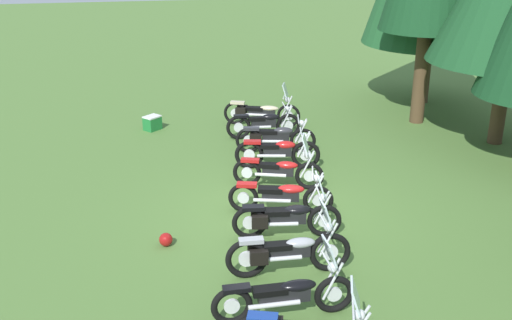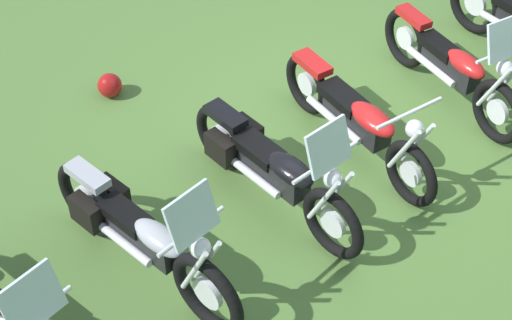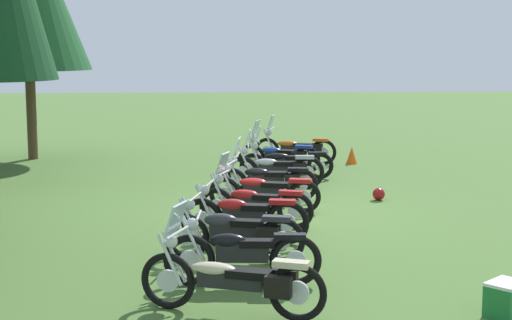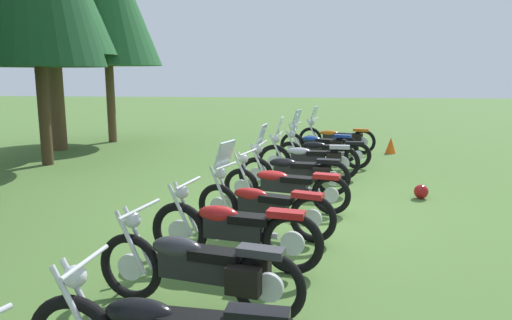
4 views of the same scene
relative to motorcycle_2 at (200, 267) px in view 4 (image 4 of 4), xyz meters
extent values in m
plane|color=#4C7033|center=(3.66, -0.75, -0.46)|extent=(80.00, 80.00, 0.00)
ellipsoid|color=black|center=(-1.25, 0.16, 0.18)|extent=(0.26, 0.53, 0.20)
cube|color=black|center=(-1.31, -0.70, 0.24)|extent=(0.19, 0.45, 0.08)
cylinder|color=silver|center=(-1.28, 0.64, 0.20)|extent=(0.07, 0.34, 0.65)
cylinder|color=silver|center=(-1.15, 0.63, 0.20)|extent=(0.07, 0.34, 0.65)
cylinder|color=silver|center=(-1.22, 0.56, 0.54)|extent=(0.62, 0.08, 0.04)
sphere|color=silver|center=(-1.21, 0.65, 0.42)|extent=(0.18, 0.18, 0.17)
torus|color=black|center=(0.17, 0.77, -0.10)|extent=(0.25, 0.72, 0.72)
cylinder|color=silver|center=(0.17, 0.77, -0.10)|extent=(0.11, 0.28, 0.28)
torus|color=black|center=(-0.16, -0.69, -0.10)|extent=(0.25, 0.72, 0.72)
cylinder|color=silver|center=(-0.16, -0.69, -0.10)|extent=(0.11, 0.28, 0.28)
cube|color=black|center=(0.01, 0.04, 0.02)|extent=(0.35, 0.77, 0.27)
ellipsoid|color=#2D2D33|center=(0.05, 0.24, 0.18)|extent=(0.35, 0.57, 0.21)
cube|color=black|center=(-0.04, -0.16, 0.15)|extent=(0.33, 0.53, 0.10)
cube|color=#2D2D33|center=(-0.14, -0.61, 0.24)|extent=(0.27, 0.47, 0.08)
cylinder|color=silver|center=(0.09, 0.73, 0.19)|extent=(0.12, 0.34, 0.65)
cylinder|color=silver|center=(0.23, 0.69, 0.19)|extent=(0.12, 0.34, 0.65)
cylinder|color=silver|center=(0.14, 0.63, 0.53)|extent=(0.72, 0.20, 0.04)
sphere|color=silver|center=(0.16, 0.72, 0.41)|extent=(0.20, 0.20, 0.17)
cylinder|color=silver|center=(0.09, -0.15, -0.08)|extent=(0.24, 0.74, 0.08)
cube|color=black|center=(-0.26, -0.46, 0.00)|extent=(0.21, 0.34, 0.26)
cube|color=black|center=(0.04, -0.53, 0.00)|extent=(0.21, 0.34, 0.26)
torus|color=black|center=(1.28, 0.55, -0.09)|extent=(0.26, 0.76, 0.75)
cylinder|color=silver|center=(1.28, 0.55, -0.09)|extent=(0.11, 0.29, 0.29)
torus|color=black|center=(0.99, -0.88, -0.09)|extent=(0.26, 0.76, 0.75)
cylinder|color=silver|center=(0.99, -0.88, -0.09)|extent=(0.11, 0.29, 0.29)
cube|color=black|center=(1.13, -0.17, 0.03)|extent=(0.34, 0.75, 0.26)
ellipsoid|color=#B21919|center=(1.17, 0.03, 0.19)|extent=(0.35, 0.55, 0.20)
cube|color=black|center=(1.09, -0.36, 0.16)|extent=(0.33, 0.52, 0.10)
cube|color=#B21919|center=(1.00, -0.80, 0.26)|extent=(0.27, 0.47, 0.08)
cylinder|color=silver|center=(1.19, 0.50, 0.21)|extent=(0.11, 0.34, 0.65)
cylinder|color=silver|center=(1.34, 0.47, 0.21)|extent=(0.11, 0.34, 0.65)
cylinder|color=silver|center=(1.25, 0.41, 0.55)|extent=(0.66, 0.17, 0.04)
sphere|color=silver|center=(1.27, 0.50, 0.43)|extent=(0.20, 0.20, 0.17)
cylinder|color=silver|center=(1.23, -0.35, -0.07)|extent=(0.22, 0.72, 0.08)
torus|color=black|center=(2.57, 0.28, -0.12)|extent=(0.32, 0.69, 0.69)
cylinder|color=silver|center=(2.57, 0.28, -0.12)|extent=(0.13, 0.27, 0.27)
torus|color=black|center=(2.09, -1.14, -0.12)|extent=(0.32, 0.69, 0.69)
cylinder|color=silver|center=(2.09, -1.14, -0.12)|extent=(0.13, 0.27, 0.27)
cube|color=black|center=(2.33, -0.43, -0.01)|extent=(0.42, 0.76, 0.23)
ellipsoid|color=#B21919|center=(2.40, -0.23, 0.13)|extent=(0.39, 0.57, 0.18)
cube|color=black|center=(2.26, -0.62, 0.10)|extent=(0.36, 0.54, 0.10)
cube|color=#B21919|center=(2.11, -1.06, 0.21)|extent=(0.30, 0.47, 0.08)
cylinder|color=silver|center=(2.49, 0.25, 0.18)|extent=(0.15, 0.33, 0.65)
cylinder|color=silver|center=(2.62, 0.20, 0.18)|extent=(0.15, 0.33, 0.65)
cylinder|color=silver|center=(2.53, 0.15, 0.52)|extent=(0.59, 0.23, 0.04)
sphere|color=silver|center=(2.56, 0.24, 0.40)|extent=(0.22, 0.22, 0.17)
cylinder|color=silver|center=(2.38, -0.62, -0.10)|extent=(0.32, 0.73, 0.08)
cube|color=silver|center=(2.53, 0.17, 0.70)|extent=(0.47, 0.29, 0.39)
torus|color=black|center=(3.90, 0.11, -0.13)|extent=(0.28, 0.67, 0.67)
cylinder|color=silver|center=(3.90, 0.11, -0.13)|extent=(0.12, 0.26, 0.26)
torus|color=black|center=(3.46, -1.46, -0.13)|extent=(0.28, 0.67, 0.67)
cylinder|color=silver|center=(3.46, -1.46, -0.13)|extent=(0.12, 0.26, 0.26)
cube|color=black|center=(3.68, -0.68, -0.02)|extent=(0.43, 0.84, 0.23)
ellipsoid|color=#B21919|center=(3.74, -0.46, 0.12)|extent=(0.42, 0.63, 0.18)
cube|color=black|center=(3.62, -0.89, 0.09)|extent=(0.39, 0.59, 0.10)
cube|color=#B21919|center=(3.48, -1.39, 0.19)|extent=(0.31, 0.48, 0.08)
cylinder|color=silver|center=(3.80, 0.07, 0.17)|extent=(0.13, 0.34, 0.65)
cylinder|color=silver|center=(3.96, 0.03, 0.17)|extent=(0.13, 0.34, 0.65)
cylinder|color=silver|center=(3.86, -0.03, 0.51)|extent=(0.73, 0.23, 0.04)
sphere|color=silver|center=(3.88, 0.06, 0.39)|extent=(0.21, 0.21, 0.17)
cylinder|color=silver|center=(3.76, -0.89, -0.11)|extent=(0.29, 0.80, 0.08)
torus|color=black|center=(4.89, -0.05, -0.11)|extent=(0.19, 0.71, 0.70)
cylinder|color=silver|center=(4.89, -0.05, -0.11)|extent=(0.08, 0.27, 0.27)
torus|color=black|center=(4.69, -1.55, -0.11)|extent=(0.19, 0.71, 0.70)
cylinder|color=silver|center=(4.69, -1.55, -0.11)|extent=(0.08, 0.27, 0.27)
cube|color=black|center=(4.79, -0.80, 0.00)|extent=(0.31, 0.77, 0.25)
ellipsoid|color=black|center=(4.82, -0.60, 0.15)|extent=(0.34, 0.56, 0.19)
cube|color=black|center=(4.76, -1.01, 0.12)|extent=(0.32, 0.53, 0.10)
cube|color=black|center=(4.70, -1.48, 0.22)|extent=(0.25, 0.46, 0.08)
cylinder|color=silver|center=(4.80, -0.10, 0.19)|extent=(0.09, 0.34, 0.65)
cylinder|color=silver|center=(4.96, -0.12, 0.19)|extent=(0.09, 0.34, 0.65)
cylinder|color=silver|center=(4.87, -0.19, 0.52)|extent=(0.74, 0.13, 0.04)
sphere|color=silver|center=(4.88, -0.10, 0.40)|extent=(0.19, 0.19, 0.17)
cylinder|color=silver|center=(4.90, -0.99, -0.09)|extent=(0.18, 0.75, 0.08)
cube|color=silver|center=(4.87, -0.17, 0.70)|extent=(0.46, 0.21, 0.39)
cube|color=black|center=(4.55, -1.33, -0.01)|extent=(0.18, 0.34, 0.26)
cube|color=black|center=(4.89, -1.38, -0.01)|extent=(0.18, 0.34, 0.26)
torus|color=black|center=(6.17, -0.34, -0.08)|extent=(0.14, 0.77, 0.77)
cylinder|color=silver|center=(6.17, -0.34, -0.08)|extent=(0.06, 0.30, 0.30)
torus|color=black|center=(6.11, -1.86, -0.08)|extent=(0.14, 0.77, 0.77)
cylinder|color=silver|center=(6.11, -1.86, -0.08)|extent=(0.06, 0.30, 0.30)
cube|color=black|center=(6.14, -1.10, 0.02)|extent=(0.22, 0.76, 0.23)
ellipsoid|color=#9EA0A8|center=(6.15, -0.89, 0.16)|extent=(0.26, 0.55, 0.18)
cube|color=black|center=(6.14, -1.31, 0.13)|extent=(0.24, 0.51, 0.10)
cube|color=#9EA0A8|center=(6.12, -1.78, 0.28)|extent=(0.19, 0.45, 0.08)
cylinder|color=silver|center=(6.10, -0.40, 0.22)|extent=(0.06, 0.34, 0.65)
cylinder|color=silver|center=(6.24, -0.40, 0.22)|extent=(0.06, 0.34, 0.65)
cylinder|color=silver|center=(6.17, -0.48, 0.56)|extent=(0.68, 0.06, 0.04)
sphere|color=silver|center=(6.17, -0.39, 0.44)|extent=(0.18, 0.18, 0.17)
cylinder|color=silver|center=(6.26, -1.27, -0.06)|extent=(0.11, 0.76, 0.08)
cube|color=silver|center=(6.17, -0.46, 0.74)|extent=(0.45, 0.17, 0.39)
cube|color=black|center=(5.97, -1.66, 0.02)|extent=(0.15, 0.33, 0.26)
cube|color=black|center=(6.27, -1.67, 0.02)|extent=(0.15, 0.33, 0.26)
torus|color=black|center=(7.40, -0.65, -0.13)|extent=(0.11, 0.67, 0.67)
cylinder|color=silver|center=(7.40, -0.65, -0.13)|extent=(0.05, 0.25, 0.25)
torus|color=black|center=(7.41, -2.33, -0.13)|extent=(0.11, 0.67, 0.67)
cylinder|color=silver|center=(7.41, -2.33, -0.13)|extent=(0.05, 0.25, 0.25)
cube|color=black|center=(7.41, -1.49, -0.03)|extent=(0.20, 0.83, 0.23)
ellipsoid|color=black|center=(7.40, -1.26, 0.11)|extent=(0.25, 0.59, 0.18)
cube|color=black|center=(7.41, -1.72, 0.08)|extent=(0.23, 0.56, 0.10)
cube|color=black|center=(7.41, -2.25, 0.18)|extent=(0.18, 0.44, 0.08)
cylinder|color=silver|center=(7.33, -0.71, 0.17)|extent=(0.05, 0.34, 0.65)
cylinder|color=silver|center=(7.47, -0.71, 0.17)|extent=(0.05, 0.34, 0.65)
cylinder|color=silver|center=(7.40, -0.79, 0.51)|extent=(0.63, 0.04, 0.04)
sphere|color=silver|center=(7.40, -0.70, 0.39)|extent=(0.17, 0.17, 0.17)
cylinder|color=silver|center=(7.53, -1.68, -0.11)|extent=(0.08, 0.83, 0.08)
cube|color=silver|center=(7.40, -0.77, 0.69)|extent=(0.44, 0.15, 0.39)
torus|color=black|center=(8.73, -0.69, -0.10)|extent=(0.32, 0.72, 0.72)
cylinder|color=silver|center=(8.73, -0.69, -0.10)|extent=(0.14, 0.28, 0.28)
torus|color=black|center=(8.27, -2.10, -0.10)|extent=(0.32, 0.72, 0.72)
cylinder|color=silver|center=(8.27, -2.10, -0.10)|extent=(0.14, 0.28, 0.28)
cube|color=black|center=(8.50, -1.39, -0.01)|extent=(0.44, 0.77, 0.21)
ellipsoid|color=navy|center=(8.57, -1.20, 0.12)|extent=(0.43, 0.58, 0.16)
cube|color=black|center=(8.44, -1.59, 0.09)|extent=(0.40, 0.55, 0.10)
cube|color=navy|center=(8.30, -2.02, 0.24)|extent=(0.33, 0.48, 0.08)
cylinder|color=silver|center=(8.63, -0.72, 0.20)|extent=(0.15, 0.33, 0.65)
cylinder|color=silver|center=(8.79, -0.77, 0.20)|extent=(0.15, 0.33, 0.65)
cylinder|color=silver|center=(8.69, -0.82, 0.53)|extent=(0.61, 0.23, 0.04)
sphere|color=silver|center=(8.72, -0.74, 0.41)|extent=(0.21, 0.21, 0.17)
cylinder|color=silver|center=(8.59, -1.59, -0.08)|extent=(0.30, 0.72, 0.08)
cube|color=silver|center=(8.70, -0.80, 0.71)|extent=(0.47, 0.28, 0.39)
cube|color=black|center=(8.16, -1.85, 0.00)|extent=(0.23, 0.35, 0.26)
cube|color=black|center=(8.50, -1.96, 0.00)|extent=(0.23, 0.35, 0.26)
torus|color=black|center=(10.14, -1.19, -0.10)|extent=(0.29, 0.73, 0.72)
cylinder|color=silver|center=(10.14, -1.19, -0.10)|extent=(0.12, 0.29, 0.28)
torus|color=black|center=(9.72, -2.74, -0.10)|extent=(0.29, 0.73, 0.72)
cylinder|color=silver|center=(9.72, -2.74, -0.10)|extent=(0.12, 0.29, 0.28)
cube|color=black|center=(9.93, -1.97, -0.01)|extent=(0.38, 0.81, 0.20)
ellipsoid|color=#D16014|center=(9.99, -1.76, 0.11)|extent=(0.36, 0.60, 0.16)
cube|color=black|center=(9.87, -2.18, 0.08)|extent=(0.33, 0.56, 0.10)
cube|color=#D16014|center=(9.74, -2.66, 0.24)|extent=(0.27, 0.47, 0.08)
cylinder|color=silver|center=(10.06, -1.24, 0.20)|extent=(0.13, 0.34, 0.65)
cylinder|color=silver|center=(10.19, -1.27, 0.20)|extent=(0.13, 0.34, 0.65)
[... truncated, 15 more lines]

